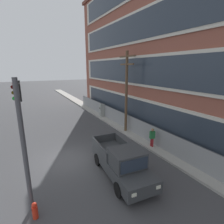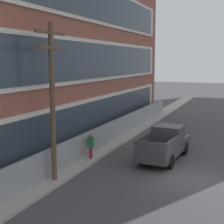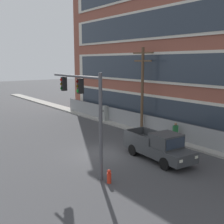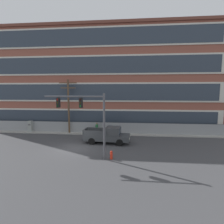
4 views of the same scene
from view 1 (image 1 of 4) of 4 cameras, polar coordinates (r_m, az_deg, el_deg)
The scene contains 10 objects.
ground_plane at distance 13.28m, azimuth -13.91°, elevation -14.75°, with size 160.00×160.00×0.00m, color #424244.
sidewalk_building_side at distance 15.96m, azimuth 10.70°, elevation -9.09°, with size 80.00×1.63×0.16m, color #9E9B93.
brick_mill_building at distance 17.96m, azimuth 31.05°, elevation 17.63°, with size 38.14×10.54×15.97m.
chain_link_fence at distance 14.19m, azimuth 16.72°, elevation -9.08°, with size 38.96×0.06×1.70m.
traffic_signal_mast at distance 9.52m, azimuth -27.86°, elevation -0.07°, with size 5.52×0.43×6.02m.
pickup_truck_dark_grey at distance 10.76m, azimuth 3.09°, elevation -15.96°, with size 5.59×2.29×1.99m.
utility_pole_near_corner at distance 16.85m, azimuth 4.73°, elevation 7.55°, with size 2.53×0.26×7.84m.
electrical_cabinet at distance 22.77m, azimuth -3.35°, elevation 0.44°, with size 0.57×0.57×1.77m.
pedestrian_near_cabinet at distance 14.46m, azimuth 12.99°, elevation -7.92°, with size 0.32×0.44×1.69m.
fire_hydrant at distance 9.27m, azimuth -23.87°, elevation -27.36°, with size 0.24×0.24×0.78m.
Camera 1 is at (11.39, -2.46, 6.38)m, focal length 28.00 mm.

